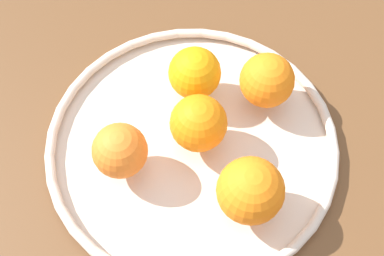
% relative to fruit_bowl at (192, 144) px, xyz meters
% --- Properties ---
extents(ground_plane, '(1.47, 1.47, 0.04)m').
position_rel_fruit_bowl_xyz_m(ground_plane, '(0.00, 0.00, -0.03)').
color(ground_plane, brown).
extents(fruit_bowl, '(0.36, 0.36, 0.02)m').
position_rel_fruit_bowl_xyz_m(fruit_bowl, '(0.00, 0.00, 0.00)').
color(fruit_bowl, beige).
rests_on(fruit_bowl, ground_plane).
extents(orange_front_left, '(0.07, 0.07, 0.07)m').
position_rel_fruit_bowl_xyz_m(orange_front_left, '(-0.01, -0.00, 0.04)').
color(orange_front_left, orange).
rests_on(orange_front_left, fruit_bowl).
extents(orange_back_right, '(0.07, 0.07, 0.07)m').
position_rel_fruit_bowl_xyz_m(orange_back_right, '(-0.04, -0.07, 0.04)').
color(orange_back_right, orange).
rests_on(orange_back_right, fruit_bowl).
extents(orange_front_right, '(0.07, 0.07, 0.07)m').
position_rel_fruit_bowl_xyz_m(orange_front_right, '(-0.11, -0.01, 0.04)').
color(orange_front_right, orange).
rests_on(orange_front_right, fruit_bowl).
extents(orange_back_left, '(0.07, 0.07, 0.07)m').
position_rel_fruit_bowl_xyz_m(orange_back_left, '(-0.02, 0.10, 0.05)').
color(orange_back_left, orange).
rests_on(orange_back_left, fruit_bowl).
extents(orange_center, '(0.06, 0.06, 0.06)m').
position_rel_fruit_bowl_xyz_m(orange_center, '(0.09, -0.01, 0.04)').
color(orange_center, orange).
rests_on(orange_center, fruit_bowl).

